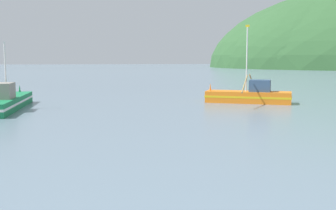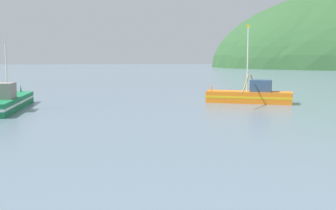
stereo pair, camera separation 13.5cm
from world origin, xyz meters
name	(u,v)px [view 1 (the left image)]	position (x,y,z in m)	size (l,w,h in m)	color
fishing_boat_orange	(250,95)	(4.98, 41.60, 0.71)	(8.12, 9.78, 7.26)	orange
fishing_boat_green	(6,101)	(-16.50, 40.04, 0.66)	(2.27, 11.50, 5.57)	#197A47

